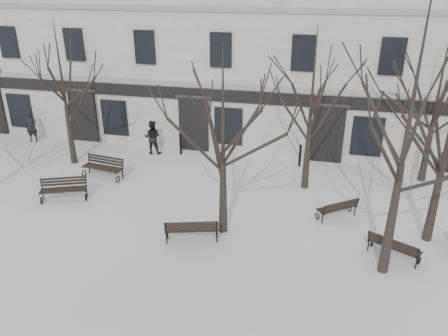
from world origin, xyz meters
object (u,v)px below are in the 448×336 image
(bench_1, at_px, (192,229))
(bench_0, at_px, (64,188))
(bench_4, at_px, (338,208))
(tree_2, at_px, (413,103))
(bench_3, at_px, (103,166))
(tree_1, at_px, (223,122))
(bench_2, at_px, (394,246))

(bench_1, bearing_deg, bench_0, -32.70)
(bench_1, distance_m, bench_4, 5.85)
(tree_2, bearing_deg, bench_3, 159.70)
(bench_3, distance_m, bench_4, 10.83)
(tree_1, distance_m, bench_3, 8.27)
(bench_1, height_order, bench_4, bench_1)
(bench_0, bearing_deg, bench_4, -16.94)
(tree_2, relative_size, bench_1, 4.51)
(tree_2, relative_size, bench_3, 4.34)
(bench_1, xyz_separation_m, bench_2, (6.90, 0.56, -0.05))
(bench_0, relative_size, bench_4, 1.20)
(bench_4, bearing_deg, bench_3, -44.39)
(bench_1, bearing_deg, tree_2, 161.74)
(bench_1, distance_m, bench_3, 7.08)
(bench_3, bearing_deg, bench_0, -94.95)
(bench_3, bearing_deg, bench_2, -8.29)
(tree_2, relative_size, bench_4, 5.42)
(bench_0, bearing_deg, bench_2, -27.78)
(bench_3, xyz_separation_m, bench_4, (10.74, -1.39, -0.09))
(bench_3, bearing_deg, tree_1, -18.72)
(bench_2, distance_m, bench_4, 2.95)
(tree_2, xyz_separation_m, bench_0, (-12.74, 2.06, -5.07))
(bench_2, height_order, bench_4, bench_2)
(tree_1, relative_size, bench_4, 4.15)
(bench_0, distance_m, bench_4, 11.36)
(tree_2, height_order, bench_0, tree_2)
(bench_1, height_order, bench_3, bench_3)
(tree_1, xyz_separation_m, bench_3, (-6.58, 3.34, -3.74))
(tree_1, height_order, bench_4, tree_1)
(bench_2, distance_m, bench_3, 13.09)
(tree_2, bearing_deg, bench_2, 64.60)
(tree_2, height_order, bench_4, tree_2)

